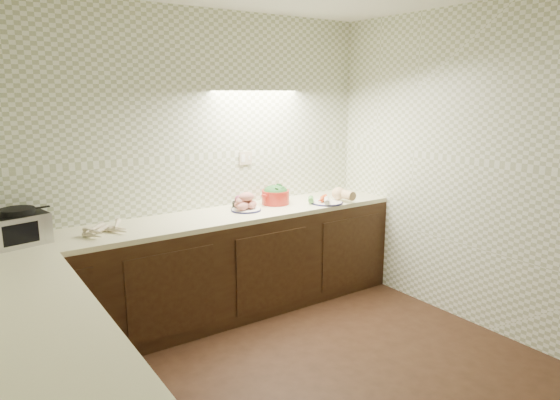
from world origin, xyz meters
TOP-DOWN VIEW (x-y plane):
  - room at (0.00, 0.00)m, footprint 3.60×3.60m
  - counter at (-0.68, 0.68)m, footprint 3.60×3.60m
  - toaster_oven at (-1.38, 1.55)m, footprint 0.39×0.33m
  - parsnip_pile at (-0.82, 1.47)m, footprint 0.36×0.30m
  - sweet_potato_plate at (0.39, 1.52)m, footprint 0.26×0.26m
  - onion_bowl at (0.40, 1.63)m, footprint 0.15×0.15m
  - dutch_oven at (0.75, 1.59)m, footprint 0.32×0.31m
  - veg_plate at (1.22, 1.34)m, footprint 0.41×0.30m

SIDE VIEW (x-z plane):
  - counter at x=-0.68m, z-range 0.00..0.90m
  - parsnip_pile at x=-0.82m, z-range 0.90..0.96m
  - onion_bowl at x=0.40m, z-range 0.88..1.00m
  - veg_plate at x=1.22m, z-range 0.88..1.02m
  - sweet_potato_plate at x=0.39m, z-range 0.88..1.04m
  - dutch_oven at x=0.75m, z-range 0.90..1.08m
  - toaster_oven at x=-1.38m, z-range 0.89..1.14m
  - room at x=0.00m, z-range 0.33..2.93m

